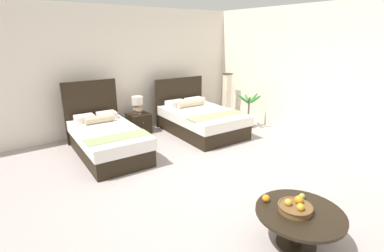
# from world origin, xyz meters

# --- Properties ---
(ground_plane) EXTENTS (9.60, 10.33, 0.02)m
(ground_plane) POSITION_xyz_m (0.00, 0.00, -0.01)
(ground_plane) COLOR #A49894
(wall_back) EXTENTS (9.60, 0.12, 2.89)m
(wall_back) POSITION_xyz_m (0.00, 3.36, 1.45)
(wall_back) COLOR silver
(wall_back) RESTS_ON ground
(wall_side_right) EXTENTS (0.12, 5.93, 2.89)m
(wall_side_right) POSITION_xyz_m (3.00, 0.40, 1.45)
(wall_side_right) COLOR silver
(wall_side_right) RESTS_ON ground
(bed_near_window) EXTENTS (1.17, 2.06, 1.34)m
(bed_near_window) POSITION_xyz_m (-1.14, 1.98, 0.32)
(bed_near_window) COLOR black
(bed_near_window) RESTS_ON ground
(bed_near_corner) EXTENTS (1.42, 2.09, 1.20)m
(bed_near_corner) POSITION_xyz_m (1.14, 1.97, 0.31)
(bed_near_corner) COLOR black
(bed_near_corner) RESTS_ON ground
(nightstand) EXTENTS (0.47, 0.49, 0.47)m
(nightstand) POSITION_xyz_m (-0.06, 2.82, 0.23)
(nightstand) COLOR black
(nightstand) RESTS_ON ground
(table_lamp) EXTENTS (0.26, 0.26, 0.41)m
(table_lamp) POSITION_xyz_m (-0.06, 2.84, 0.70)
(table_lamp) COLOR #CEA38A
(table_lamp) RESTS_ON nightstand
(coffee_table) EXTENTS (0.95, 0.95, 0.43)m
(coffee_table) POSITION_xyz_m (-0.32, -1.77, 0.34)
(coffee_table) COLOR black
(coffee_table) RESTS_ON ground
(fruit_bowl) EXTENTS (0.37, 0.37, 0.15)m
(fruit_bowl) POSITION_xyz_m (-0.36, -1.74, 0.48)
(fruit_bowl) COLOR brown
(fruit_bowl) RESTS_ON coffee_table
(loose_apple) EXTENTS (0.07, 0.07, 0.07)m
(loose_apple) POSITION_xyz_m (-0.08, -1.63, 0.46)
(loose_apple) COLOR #8EA540
(loose_apple) RESTS_ON coffee_table
(loose_orange) EXTENTS (0.09, 0.09, 0.09)m
(loose_orange) POSITION_xyz_m (-0.47, -1.42, 0.47)
(loose_orange) COLOR orange
(loose_orange) RESTS_ON coffee_table
(floor_lamp_corner) EXTENTS (0.21, 0.21, 1.24)m
(floor_lamp_corner) POSITION_xyz_m (2.56, 2.62, 0.62)
(floor_lamp_corner) COLOR #2C271A
(floor_lamp_corner) RESTS_ON ground
(potted_palm) EXTENTS (0.57, 0.56, 0.89)m
(potted_palm) POSITION_xyz_m (2.38, 1.58, 0.29)
(potted_palm) COLOR brown
(potted_palm) RESTS_ON ground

